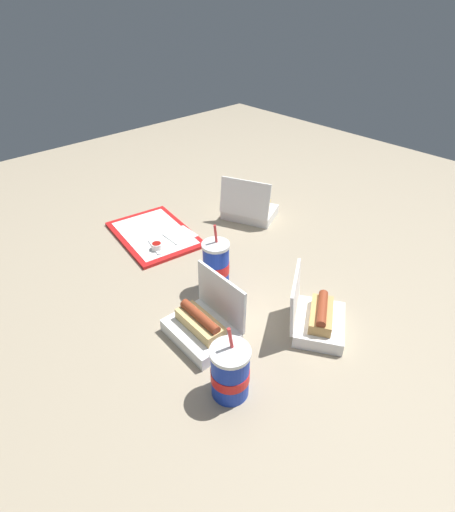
% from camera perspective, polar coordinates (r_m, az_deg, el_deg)
% --- Properties ---
extents(ground_plane, '(3.20, 3.20, 0.00)m').
position_cam_1_polar(ground_plane, '(1.36, 0.67, -2.50)').
color(ground_plane, gray).
extents(food_tray, '(0.40, 0.31, 0.01)m').
position_cam_1_polar(food_tray, '(1.58, -10.40, 3.08)').
color(food_tray, red).
rests_on(food_tray, ground_plane).
extents(ketchup_cup, '(0.04, 0.04, 0.02)m').
position_cam_1_polar(ketchup_cup, '(1.47, -10.07, 1.43)').
color(ketchup_cup, white).
rests_on(ketchup_cup, food_tray).
extents(napkin_stack, '(0.10, 0.10, 0.00)m').
position_cam_1_polar(napkin_stack, '(1.54, -6.76, 2.99)').
color(napkin_stack, white).
rests_on(napkin_stack, food_tray).
extents(plastic_fork, '(0.11, 0.04, 0.00)m').
position_cam_1_polar(plastic_fork, '(1.49, -10.40, 1.26)').
color(plastic_fork, white).
rests_on(plastic_fork, food_tray).
extents(clamshell_hotdog_center, '(0.22, 0.23, 0.17)m').
position_cam_1_polar(clamshell_hotdog_center, '(1.16, 12.65, -8.65)').
color(clamshell_hotdog_center, white).
rests_on(clamshell_hotdog_center, ground_plane).
extents(clamshell_sandwich_corner, '(0.25, 0.22, 0.19)m').
position_cam_1_polar(clamshell_sandwich_corner, '(1.67, 3.14, 6.95)').
color(clamshell_sandwich_corner, white).
rests_on(clamshell_sandwich_corner, ground_plane).
extents(clamshell_hotdog_front, '(0.20, 0.16, 0.18)m').
position_cam_1_polar(clamshell_hotdog_front, '(1.11, -3.51, -9.85)').
color(clamshell_hotdog_front, white).
rests_on(clamshell_hotdog_front, ground_plane).
extents(soda_cup_right, '(0.10, 0.10, 0.20)m').
position_cam_1_polar(soda_cup_right, '(0.97, 0.38, -16.25)').
color(soda_cup_right, '#1938B7').
rests_on(soda_cup_right, ground_plane).
extents(soda_cup_corner, '(0.09, 0.09, 0.23)m').
position_cam_1_polar(soda_cup_corner, '(1.24, -1.64, -1.52)').
color(soda_cup_corner, '#1938B7').
rests_on(soda_cup_corner, ground_plane).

